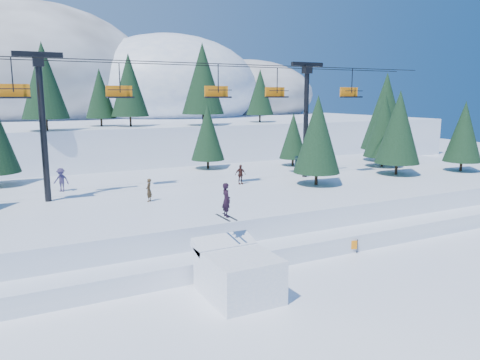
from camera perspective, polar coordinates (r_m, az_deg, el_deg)
name	(u,v)px	position (r m, az deg, el deg)	size (l,w,h in m)	color
ground	(297,309)	(22.89, 6.96, -15.39)	(160.00, 160.00, 0.00)	white
mid_shelf	(170,205)	(37.88, -8.51, -3.02)	(70.00, 22.00, 2.50)	white
berm	(224,249)	(29.13, -2.00, -8.42)	(70.00, 6.00, 1.10)	white
mountain_ridge	(38,97)	(90.55, -23.44, 9.28)	(119.00, 61.13, 26.46)	white
jump_kicker	(238,272)	(23.71, -0.29, -11.15)	(3.23, 4.42, 5.49)	white
chairlift	(185,103)	(37.42, -6.75, 9.34)	(46.00, 3.21, 10.28)	black
conifer_stand	(217,131)	(39.79, -2.86, 5.99)	(63.25, 16.74, 9.92)	black
distant_skiers	(118,182)	(37.10, -14.64, -0.20)	(31.88, 7.49, 1.85)	#233E34
banner_near	(336,246)	(30.36, 11.64, -7.87)	(2.71, 0.97, 0.90)	black
banner_far	(349,240)	(31.73, 13.13, -7.13)	(2.82, 0.55, 0.90)	black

